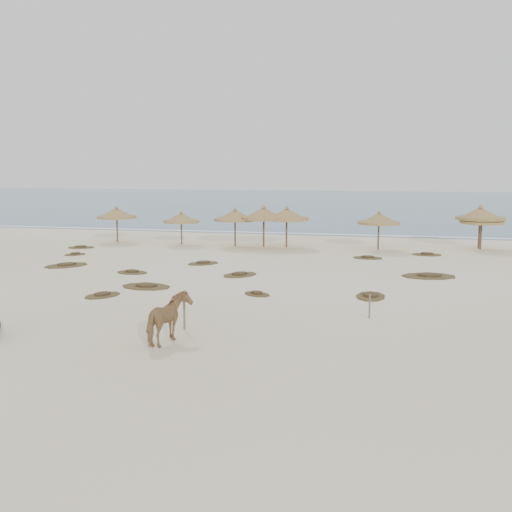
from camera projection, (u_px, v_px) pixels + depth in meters
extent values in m
plane|color=beige|center=(181.00, 296.00, 26.07)|extent=(160.00, 160.00, 0.00)
cube|color=#285A78|center=(332.00, 202.00, 98.35)|extent=(200.00, 100.00, 0.01)
cube|color=white|center=(282.00, 233.00, 51.13)|extent=(70.00, 0.60, 0.01)
cylinder|color=brown|center=(117.00, 228.00, 45.10)|extent=(0.12, 0.12, 2.14)
cylinder|color=#9B8246|center=(117.00, 217.00, 44.96)|extent=(3.68, 3.68, 0.18)
cone|color=#9B8246|center=(117.00, 213.00, 44.91)|extent=(3.55, 3.55, 0.76)
cone|color=#9B8246|center=(116.00, 207.00, 44.84)|extent=(0.37, 0.37, 0.22)
cylinder|color=brown|center=(182.00, 232.00, 43.47)|extent=(0.11, 0.11, 1.93)
cylinder|color=#9B8246|center=(181.00, 221.00, 43.35)|extent=(3.60, 3.60, 0.17)
cone|color=#9B8246|center=(181.00, 217.00, 43.30)|extent=(3.48, 3.48, 0.69)
cone|color=#9B8246|center=(181.00, 212.00, 43.24)|extent=(0.33, 0.33, 0.20)
cylinder|color=brown|center=(235.00, 232.00, 42.63)|extent=(0.12, 0.12, 2.18)
cylinder|color=#9B8246|center=(235.00, 220.00, 42.50)|extent=(3.19, 3.19, 0.19)
cone|color=#9B8246|center=(235.00, 215.00, 42.44)|extent=(3.09, 3.09, 0.78)
cone|color=#9B8246|center=(235.00, 209.00, 42.37)|extent=(0.37, 0.37, 0.23)
cylinder|color=brown|center=(264.00, 231.00, 42.11)|extent=(0.13, 0.13, 2.34)
cylinder|color=#9B8246|center=(264.00, 218.00, 41.97)|extent=(3.54, 3.54, 0.20)
cone|color=#9B8246|center=(264.00, 213.00, 41.91)|extent=(3.42, 3.42, 0.84)
cone|color=#9B8246|center=(264.00, 206.00, 41.83)|extent=(0.40, 0.40, 0.25)
cylinder|color=brown|center=(287.00, 232.00, 42.03)|extent=(0.13, 0.13, 2.29)
cylinder|color=#9B8246|center=(287.00, 219.00, 41.89)|extent=(4.12, 4.12, 0.20)
cone|color=#9B8246|center=(287.00, 214.00, 41.84)|extent=(3.98, 3.98, 0.82)
cone|color=#9B8246|center=(287.00, 207.00, 41.76)|extent=(0.39, 0.39, 0.24)
cylinder|color=brown|center=(378.00, 235.00, 40.67)|extent=(0.12, 0.12, 2.11)
cylinder|color=#9B8246|center=(379.00, 223.00, 40.54)|extent=(3.93, 3.93, 0.18)
cone|color=#9B8246|center=(379.00, 218.00, 40.49)|extent=(3.80, 3.80, 0.75)
cone|color=#9B8246|center=(379.00, 212.00, 40.42)|extent=(0.36, 0.36, 0.22)
cylinder|color=brown|center=(479.00, 232.00, 41.21)|extent=(0.14, 0.14, 2.40)
cylinder|color=#9B8246|center=(480.00, 218.00, 41.06)|extent=(4.02, 4.02, 0.21)
cone|color=#9B8246|center=(480.00, 213.00, 41.00)|extent=(3.89, 3.89, 0.86)
cone|color=#9B8246|center=(481.00, 206.00, 40.92)|extent=(0.41, 0.41, 0.25)
cylinder|color=brown|center=(481.00, 235.00, 40.82)|extent=(0.12, 0.12, 2.14)
cylinder|color=#9B8246|center=(482.00, 222.00, 40.69)|extent=(3.19, 3.19, 0.18)
cone|color=#9B8246|center=(482.00, 218.00, 40.64)|extent=(3.08, 3.08, 0.76)
cone|color=#9B8246|center=(482.00, 211.00, 40.57)|extent=(0.37, 0.37, 0.22)
imported|color=#9A7946|center=(168.00, 319.00, 18.85)|extent=(1.17, 2.08, 1.66)
cylinder|color=brown|center=(184.00, 315.00, 20.56)|extent=(0.11, 0.11, 1.07)
cylinder|color=brown|center=(370.00, 306.00, 22.10)|extent=(0.09, 0.09, 0.95)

